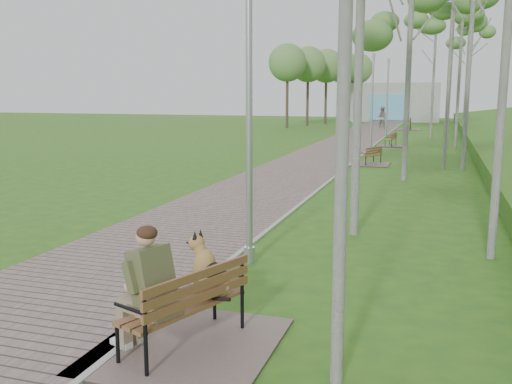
% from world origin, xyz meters
% --- Properties ---
extents(ground, '(120.00, 120.00, 0.00)m').
position_xyz_m(ground, '(0.00, 0.00, 0.00)').
color(ground, '#2C571C').
rests_on(ground, ground).
extents(walkway, '(3.50, 67.00, 0.04)m').
position_xyz_m(walkway, '(-1.75, 21.50, 0.02)').
color(walkway, '#665753').
rests_on(walkway, ground).
extents(kerb, '(0.10, 67.00, 0.05)m').
position_xyz_m(kerb, '(0.00, 21.50, 0.03)').
color(kerb, '#999993').
rests_on(kerb, ground).
extents(building_north, '(10.00, 5.20, 4.00)m').
position_xyz_m(building_north, '(-1.50, 50.97, 1.99)').
color(building_north, '#9E9E99').
rests_on(building_north, ground).
extents(bench_main, '(2.06, 2.29, 1.79)m').
position_xyz_m(bench_main, '(0.63, -5.97, 0.51)').
color(bench_main, '#665753').
rests_on(bench_main, ground).
extents(bench_second, '(1.54, 1.71, 0.95)m').
position_xyz_m(bench_second, '(0.78, 12.50, 0.17)').
color(bench_second, '#665753').
rests_on(bench_second, ground).
extents(bench_third, '(1.55, 1.72, 0.95)m').
position_xyz_m(bench_third, '(0.92, 21.41, 0.17)').
color(bench_third, '#665753').
rests_on(bench_third, ground).
extents(bench_far, '(2.01, 2.23, 1.23)m').
position_xyz_m(bench_far, '(1.03, 36.52, 0.23)').
color(bench_far, '#665753').
rests_on(bench_far, ground).
extents(lamp_post_near, '(0.19, 0.19, 5.04)m').
position_xyz_m(lamp_post_near, '(0.35, -2.40, 2.36)').
color(lamp_post_near, '#A0A3A8').
rests_on(lamp_post_near, ground).
extents(lamp_post_second, '(0.19, 0.19, 4.99)m').
position_xyz_m(lamp_post_second, '(0.10, 18.60, 2.33)').
color(lamp_post_second, '#A0A3A8').
rests_on(lamp_post_second, ground).
extents(lamp_post_third, '(0.20, 0.20, 5.25)m').
position_xyz_m(lamp_post_third, '(0.06, 28.07, 2.45)').
color(lamp_post_third, '#A0A3A8').
rests_on(lamp_post_third, ground).
extents(lamp_post_far, '(0.19, 0.19, 4.88)m').
position_xyz_m(lamp_post_far, '(0.42, 46.16, 2.28)').
color(lamp_post_far, '#A0A3A8').
rests_on(lamp_post_far, ground).
extents(pedestrian_near, '(0.58, 0.42, 1.50)m').
position_xyz_m(pedestrian_near, '(-2.25, 29.66, 0.75)').
color(pedestrian_near, white).
rests_on(pedestrian_near, ground).
extents(pedestrian_far, '(1.04, 0.91, 1.83)m').
position_xyz_m(pedestrian_far, '(-1.13, 37.55, 0.92)').
color(pedestrian_far, gray).
rests_on(pedestrian_far, ground).
extents(birch_mid_a, '(2.48, 2.48, 7.52)m').
position_xyz_m(birch_mid_a, '(2.41, 8.38, 5.90)').
color(birch_mid_a, silver).
rests_on(birch_mid_a, ground).
extents(birch_far_a, '(2.50, 2.50, 9.86)m').
position_xyz_m(birch_far_a, '(4.38, 21.07, 7.74)').
color(birch_far_a, silver).
rests_on(birch_far_a, ground).
extents(birch_far_b, '(2.86, 2.86, 9.07)m').
position_xyz_m(birch_far_b, '(2.98, 28.52, 7.12)').
color(birch_far_b, silver).
rests_on(birch_far_b, ground).
extents(birch_distant_b, '(2.93, 2.93, 10.48)m').
position_xyz_m(birch_distant_b, '(5.54, 41.08, 8.23)').
color(birch_distant_b, silver).
rests_on(birch_distant_b, ground).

